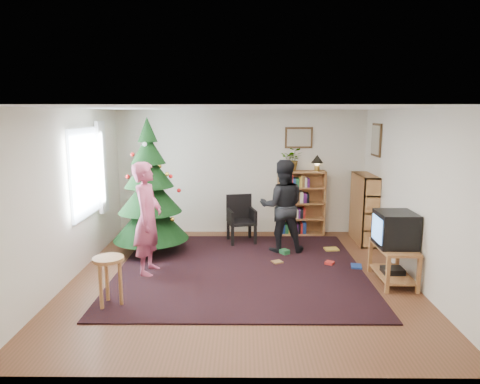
{
  "coord_description": "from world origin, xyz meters",
  "views": [
    {
      "loc": [
        0.04,
        -6.11,
        2.43
      ],
      "look_at": [
        -0.01,
        1.1,
        1.1
      ],
      "focal_mm": 32.0,
      "sensor_mm": 36.0,
      "label": 1
    }
  ],
  "objects_px": {
    "crt_tv": "(395,229)",
    "potted_plant": "(292,159)",
    "stool": "(109,268)",
    "person_standing": "(148,219)",
    "bookshelf_right": "(364,208)",
    "bookshelf_back": "(301,202)",
    "picture_right": "(376,140)",
    "christmas_tree": "(150,198)",
    "tv_stand": "(393,261)",
    "armchair": "(241,217)",
    "table_lamp": "(317,160)",
    "person_by_chair": "(282,206)",
    "picture_back": "(299,138)"
  },
  "relations": [
    {
      "from": "picture_right",
      "to": "person_standing",
      "type": "relative_size",
      "value": 0.35
    },
    {
      "from": "crt_tv",
      "to": "potted_plant",
      "type": "height_order",
      "value": "potted_plant"
    },
    {
      "from": "christmas_tree",
      "to": "bookshelf_right",
      "type": "height_order",
      "value": "christmas_tree"
    },
    {
      "from": "bookshelf_back",
      "to": "crt_tv",
      "type": "bearing_deg",
      "value": -68.19
    },
    {
      "from": "bookshelf_right",
      "to": "table_lamp",
      "type": "height_order",
      "value": "table_lamp"
    },
    {
      "from": "picture_right",
      "to": "christmas_tree",
      "type": "xyz_separation_m",
      "value": [
        -4.05,
        -0.6,
        -0.96
      ]
    },
    {
      "from": "tv_stand",
      "to": "bookshelf_right",
      "type": "bearing_deg",
      "value": 86.61
    },
    {
      "from": "picture_right",
      "to": "christmas_tree",
      "type": "bearing_deg",
      "value": -171.57
    },
    {
      "from": "tv_stand",
      "to": "armchair",
      "type": "bearing_deg",
      "value": 137.63
    },
    {
      "from": "picture_back",
      "to": "potted_plant",
      "type": "height_order",
      "value": "picture_back"
    },
    {
      "from": "christmas_tree",
      "to": "bookshelf_right",
      "type": "distance_m",
      "value": 3.99
    },
    {
      "from": "bookshelf_right",
      "to": "stool",
      "type": "distance_m",
      "value": 4.91
    },
    {
      "from": "crt_tv",
      "to": "person_by_chair",
      "type": "height_order",
      "value": "person_by_chair"
    },
    {
      "from": "picture_right",
      "to": "crt_tv",
      "type": "distance_m",
      "value": 2.26
    },
    {
      "from": "person_by_chair",
      "to": "potted_plant",
      "type": "distance_m",
      "value": 1.34
    },
    {
      "from": "crt_tv",
      "to": "armchair",
      "type": "bearing_deg",
      "value": 137.59
    },
    {
      "from": "tv_stand",
      "to": "potted_plant",
      "type": "bearing_deg",
      "value": 115.67
    },
    {
      "from": "bookshelf_back",
      "to": "potted_plant",
      "type": "relative_size",
      "value": 2.78
    },
    {
      "from": "stool",
      "to": "potted_plant",
      "type": "distance_m",
      "value": 4.39
    },
    {
      "from": "picture_back",
      "to": "tv_stand",
      "type": "relative_size",
      "value": 0.63
    },
    {
      "from": "bookshelf_right",
      "to": "christmas_tree",
      "type": "bearing_deg",
      "value": 100.08
    },
    {
      "from": "person_by_chair",
      "to": "crt_tv",
      "type": "bearing_deg",
      "value": 136.15
    },
    {
      "from": "potted_plant",
      "to": "picture_right",
      "type": "bearing_deg",
      "value": -21.91
    },
    {
      "from": "picture_back",
      "to": "table_lamp",
      "type": "height_order",
      "value": "picture_back"
    },
    {
      "from": "christmas_tree",
      "to": "person_by_chair",
      "type": "height_order",
      "value": "christmas_tree"
    },
    {
      "from": "bookshelf_back",
      "to": "table_lamp",
      "type": "height_order",
      "value": "table_lamp"
    },
    {
      "from": "picture_right",
      "to": "christmas_tree",
      "type": "height_order",
      "value": "christmas_tree"
    },
    {
      "from": "picture_right",
      "to": "person_standing",
      "type": "xyz_separation_m",
      "value": [
        -3.88,
        -1.59,
        -1.09
      ]
    },
    {
      "from": "bookshelf_right",
      "to": "bookshelf_back",
      "type": "bearing_deg",
      "value": 66.4
    },
    {
      "from": "tv_stand",
      "to": "armchair",
      "type": "height_order",
      "value": "armchair"
    },
    {
      "from": "christmas_tree",
      "to": "tv_stand",
      "type": "bearing_deg",
      "value": -19.3
    },
    {
      "from": "crt_tv",
      "to": "stool",
      "type": "height_order",
      "value": "crt_tv"
    },
    {
      "from": "stool",
      "to": "table_lamp",
      "type": "bearing_deg",
      "value": 46.52
    },
    {
      "from": "stool",
      "to": "person_standing",
      "type": "relative_size",
      "value": 0.38
    },
    {
      "from": "potted_plant",
      "to": "table_lamp",
      "type": "height_order",
      "value": "potted_plant"
    },
    {
      "from": "armchair",
      "to": "potted_plant",
      "type": "height_order",
      "value": "potted_plant"
    },
    {
      "from": "person_standing",
      "to": "armchair",
      "type": "bearing_deg",
      "value": -34.83
    },
    {
      "from": "bookshelf_right",
      "to": "armchair",
      "type": "height_order",
      "value": "bookshelf_right"
    },
    {
      "from": "picture_back",
      "to": "christmas_tree",
      "type": "distance_m",
      "value": 3.18
    },
    {
      "from": "bookshelf_right",
      "to": "stool",
      "type": "bearing_deg",
      "value": 125.43
    },
    {
      "from": "bookshelf_back",
      "to": "tv_stand",
      "type": "bearing_deg",
      "value": -68.13
    },
    {
      "from": "bookshelf_back",
      "to": "person_by_chair",
      "type": "distance_m",
      "value": 1.21
    },
    {
      "from": "bookshelf_right",
      "to": "tv_stand",
      "type": "height_order",
      "value": "bookshelf_right"
    },
    {
      "from": "potted_plant",
      "to": "christmas_tree",
      "type": "bearing_deg",
      "value": -155.28
    },
    {
      "from": "bookshelf_back",
      "to": "person_standing",
      "type": "distance_m",
      "value": 3.41
    },
    {
      "from": "crt_tv",
      "to": "person_by_chair",
      "type": "bearing_deg",
      "value": 136.27
    },
    {
      "from": "armchair",
      "to": "potted_plant",
      "type": "bearing_deg",
      "value": 13.71
    },
    {
      "from": "armchair",
      "to": "person_by_chair",
      "type": "height_order",
      "value": "person_by_chair"
    },
    {
      "from": "bookshelf_back",
      "to": "potted_plant",
      "type": "xyz_separation_m",
      "value": [
        -0.2,
        0.0,
        0.87
      ]
    },
    {
      "from": "person_by_chair",
      "to": "potted_plant",
      "type": "xyz_separation_m",
      "value": [
        0.28,
        1.1,
        0.71
      ]
    }
  ]
}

